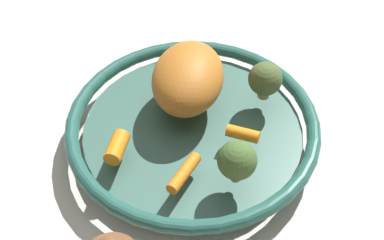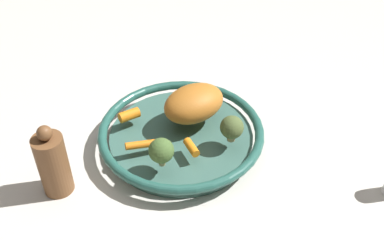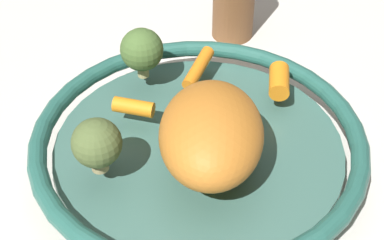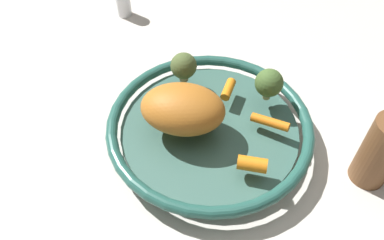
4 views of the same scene
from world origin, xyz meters
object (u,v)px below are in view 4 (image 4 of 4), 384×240
broccoli_floret_small (269,83)px  salt_shaker (123,2)px  baby_carrot_right (228,89)px  roast_chicken_piece (183,109)px  baby_carrot_left (270,122)px  baby_carrot_center (252,164)px  broccoli_floret_large (184,66)px  pepper_mill (381,150)px  serving_bowl (209,129)px

broccoli_floret_small → salt_shaker: (0.42, -0.02, -0.05)m
baby_carrot_right → salt_shaker: (0.37, -0.06, -0.02)m
roast_chicken_piece → broccoli_floret_small: (-0.06, -0.14, -0.00)m
baby_carrot_left → baby_carrot_center: (-0.03, 0.08, 0.00)m
roast_chicken_piece → baby_carrot_right: size_ratio=3.15×
baby_carrot_left → broccoli_floret_large: bearing=8.3°
baby_carrot_left → broccoli_floret_small: broccoli_floret_small is taller
roast_chicken_piece → broccoli_floret_small: bearing=-111.9°
baby_carrot_right → pepper_mill: size_ratio=0.27×
baby_carrot_right → salt_shaker: 0.38m
salt_shaker → baby_carrot_center: bearing=163.6°
broccoli_floret_small → salt_shaker: 0.43m
baby_carrot_left → baby_carrot_center: baby_carrot_center is taller
broccoli_floret_large → broccoli_floret_small: bearing=-151.9°
broccoli_floret_small → broccoli_floret_large: bearing=28.1°
broccoli_floret_small → baby_carrot_left: bearing=133.6°
broccoli_floret_large → pepper_mill: (-0.32, -0.09, -0.01)m
pepper_mill → baby_carrot_right: bearing=13.0°
baby_carrot_right → broccoli_floret_small: size_ratio=0.72×
broccoli_floret_large → baby_carrot_right: bearing=-157.5°
roast_chicken_piece → broccoli_floret_large: (0.07, -0.07, -0.00)m
baby_carrot_right → pepper_mill: bearing=-167.0°
roast_chicken_piece → baby_carrot_right: roast_chicken_piece is taller
baby_carrot_right → broccoli_floret_small: bearing=-144.9°
baby_carrot_center → salt_shaker: size_ratio=0.62×
baby_carrot_left → roast_chicken_piece: bearing=44.2°
roast_chicken_piece → broccoli_floret_large: 0.10m
baby_carrot_left → baby_carrot_center: size_ratio=1.45×
baby_carrot_left → broccoli_floret_large: (0.17, 0.02, 0.02)m
baby_carrot_center → baby_carrot_right: bearing=-35.2°
roast_chicken_piece → baby_carrot_left: (-0.10, -0.10, -0.03)m
roast_chicken_piece → broccoli_floret_large: size_ratio=2.40×
broccoli_floret_small → pepper_mill: size_ratio=0.38×
baby_carrot_center → broccoli_floret_large: bearing=-16.0°
baby_carrot_center → pepper_mill: 0.19m
broccoli_floret_large → roast_chicken_piece: bearing=136.0°
salt_shaker → roast_chicken_piece: bearing=156.6°
baby_carrot_center → broccoli_floret_large: (0.21, -0.06, 0.02)m
serving_bowl → broccoli_floret_large: broccoli_floret_large is taller
roast_chicken_piece → broccoli_floret_large: bearing=-44.0°
serving_bowl → baby_carrot_right: (0.02, -0.07, 0.03)m
baby_carrot_left → salt_shaker: salt_shaker is taller
baby_carrot_center → broccoli_floret_small: (0.08, -0.13, 0.02)m
serving_bowl → baby_carrot_center: (-0.11, 0.02, 0.03)m
serving_bowl → baby_carrot_center: 0.11m
pepper_mill → roast_chicken_piece: bearing=32.6°
baby_carrot_right → baby_carrot_center: baby_carrot_center is taller
broccoli_floret_small → roast_chicken_piece: bearing=68.1°
baby_carrot_center → pepper_mill: size_ratio=0.28×
serving_bowl → baby_carrot_right: size_ratio=8.06×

